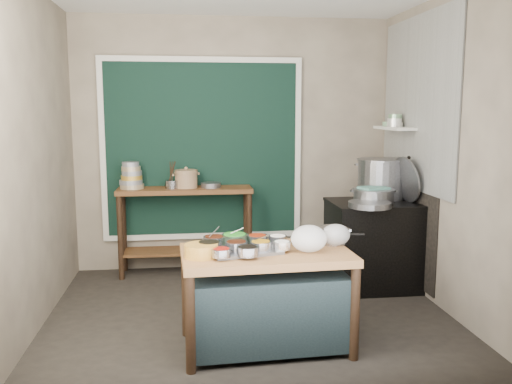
{
  "coord_description": "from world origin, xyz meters",
  "views": [
    {
      "loc": [
        -0.52,
        -4.58,
        1.79
      ],
      "look_at": [
        0.1,
        0.25,
        1.05
      ],
      "focal_mm": 38.0,
      "sensor_mm": 36.0,
      "label": 1
    }
  ],
  "objects": [
    {
      "name": "curtain_frame",
      "position": [
        -0.35,
        1.46,
        1.35
      ],
      "size": [
        2.22,
        0.03,
        2.02
      ],
      "primitive_type": null,
      "color": "beige",
      "rests_on": "back_wall"
    },
    {
      "name": "right_wall",
      "position": [
        1.76,
        0.0,
        1.4
      ],
      "size": [
        0.02,
        3.0,
        2.8
      ],
      "primitive_type": "cube",
      "color": "gray",
      "rests_on": "floor"
    },
    {
      "name": "wide_bowl",
      "position": [
        -0.27,
        1.26,
        0.98
      ],
      "size": [
        0.27,
        0.27,
        0.05
      ],
      "primitive_type": "cylinder",
      "rotation": [
        0.0,
        0.0,
        0.29
      ],
      "color": "gray",
      "rests_on": "back_counter"
    },
    {
      "name": "soot_patch",
      "position": [
        1.74,
        0.65,
        0.7
      ],
      "size": [
        0.01,
        1.3,
        1.3
      ],
      "primitive_type": "cube",
      "color": "black",
      "rests_on": "right_wall"
    },
    {
      "name": "ceramic_crock",
      "position": [
        -0.53,
        1.29,
        1.04
      ],
      "size": [
        0.32,
        0.32,
        0.18
      ],
      "primitive_type": null,
      "rotation": [
        0.0,
        0.0,
        0.29
      ],
      "color": "#866749",
      "rests_on": "back_counter"
    },
    {
      "name": "wall_shelf",
      "position": [
        1.63,
        0.85,
        1.6
      ],
      "size": [
        0.22,
        0.7,
        0.03
      ],
      "primitive_type": "cube",
      "color": "beige",
      "rests_on": "right_wall"
    },
    {
      "name": "prep_table",
      "position": [
        0.05,
        -0.72,
        0.38
      ],
      "size": [
        1.28,
        0.78,
        0.75
      ],
      "primitive_type": "cube",
      "rotation": [
        0.0,
        0.0,
        0.05
      ],
      "color": "olive",
      "rests_on": "floor"
    },
    {
      "name": "pot_lid",
      "position": [
        1.62,
        0.49,
        1.11
      ],
      "size": [
        0.18,
        0.48,
        0.46
      ],
      "primitive_type": "cylinder",
      "rotation": [
        0.0,
        1.36,
        0.15
      ],
      "color": "gray",
      "rests_on": "stove_top"
    },
    {
      "name": "condiment_tray",
      "position": [
        -0.12,
        -0.71,
        0.76
      ],
      "size": [
        0.57,
        0.46,
        0.02
      ],
      "primitive_type": "cube",
      "rotation": [
        0.0,
        0.0,
        0.22
      ],
      "color": "gray",
      "rests_on": "prep_table"
    },
    {
      "name": "bowl_stack",
      "position": [
        -1.12,
        1.3,
        1.08
      ],
      "size": [
        0.26,
        0.26,
        0.29
      ],
      "color": "tan",
      "rests_on": "back_counter"
    },
    {
      "name": "left_wall",
      "position": [
        -1.76,
        0.0,
        1.4
      ],
      "size": [
        0.02,
        3.0,
        2.8
      ],
      "primitive_type": "cube",
      "color": "gray",
      "rests_on": "floor"
    },
    {
      "name": "back_counter",
      "position": [
        -0.55,
        1.28,
        0.47
      ],
      "size": [
        1.45,
        0.4,
        0.95
      ],
      "primitive_type": "cube",
      "color": "#5A3419",
      "rests_on": "floor"
    },
    {
      "name": "shallow_pan",
      "position": [
        1.18,
        0.26,
        0.91
      ],
      "size": [
        0.46,
        0.46,
        0.05
      ],
      "primitive_type": "cylinder",
      "rotation": [
        0.0,
        0.0,
        0.14
      ],
      "color": "gray",
      "rests_on": "stove_top"
    },
    {
      "name": "stove_top",
      "position": [
        1.35,
        0.55,
        0.86
      ],
      "size": [
        0.92,
        0.69,
        0.03
      ],
      "primitive_type": "cube",
      "color": "black",
      "rests_on": "stove_block"
    },
    {
      "name": "stove_block",
      "position": [
        1.35,
        0.55,
        0.42
      ],
      "size": [
        0.9,
        0.68,
        0.85
      ],
      "primitive_type": "cube",
      "color": "black",
      "rests_on": "floor"
    },
    {
      "name": "stock_pot",
      "position": [
        1.47,
        0.77,
        1.08
      ],
      "size": [
        0.66,
        0.66,
        0.41
      ],
      "primitive_type": null,
      "rotation": [
        0.0,
        0.0,
        -0.32
      ],
      "color": "gray",
      "rests_on": "stove_top"
    },
    {
      "name": "condiment_bowls",
      "position": [
        -0.14,
        -0.7,
        0.81
      ],
      "size": [
        0.69,
        0.51,
        0.08
      ],
      "color": "gray",
      "rests_on": "condiment_tray"
    },
    {
      "name": "curtain_panel",
      "position": [
        -0.35,
        1.47,
        1.35
      ],
      "size": [
        2.1,
        0.02,
        1.9
      ],
      "primitive_type": "cube",
      "color": "black",
      "rests_on": "back_wall"
    },
    {
      "name": "plastic_bag_a",
      "position": [
        0.36,
        -0.78,
        0.85
      ],
      "size": [
        0.33,
        0.3,
        0.2
      ],
      "primitive_type": "ellipsoid",
      "rotation": [
        0.0,
        0.0,
        -0.33
      ],
      "color": "white",
      "rests_on": "prep_table"
    },
    {
      "name": "green_cloth",
      "position": [
        1.3,
        0.5,
        1.03
      ],
      "size": [
        0.31,
        0.27,
        0.02
      ],
      "primitive_type": "cube",
      "rotation": [
        0.0,
        0.0,
        0.3
      ],
      "color": "#5F9E8E",
      "rests_on": "steamer"
    },
    {
      "name": "tile_panel",
      "position": [
        1.74,
        0.55,
        1.85
      ],
      "size": [
        0.02,
        1.7,
        1.7
      ],
      "primitive_type": "cube",
      "color": "#B2B2AA",
      "rests_on": "right_wall"
    },
    {
      "name": "shelf_bowl_stack",
      "position": [
        1.63,
        0.85,
        1.68
      ],
      "size": [
        0.16,
        0.16,
        0.13
      ],
      "color": "silver",
      "rests_on": "wall_shelf"
    },
    {
      "name": "steamer",
      "position": [
        1.3,
        0.5,
        0.95
      ],
      "size": [
        0.49,
        0.49,
        0.14
      ],
      "primitive_type": null,
      "rotation": [
        0.0,
        0.0,
        -0.17
      ],
      "color": "gray",
      "rests_on": "stove_top"
    },
    {
      "name": "plastic_bag_b",
      "position": [
        0.61,
        -0.61,
        0.83
      ],
      "size": [
        0.24,
        0.21,
        0.17
      ],
      "primitive_type": "ellipsoid",
      "rotation": [
        0.0,
        0.0,
        0.08
      ],
      "color": "white",
      "rests_on": "prep_table"
    },
    {
      "name": "floor",
      "position": [
        0.0,
        0.0,
        -0.01
      ],
      "size": [
        3.5,
        3.0,
        0.02
      ],
      "primitive_type": "cube",
      "color": "black",
      "rests_on": "ground"
    },
    {
      "name": "yellow_basin",
      "position": [
        -0.43,
        -0.82,
        0.8
      ],
      "size": [
        0.26,
        0.26,
        0.09
      ],
      "primitive_type": "cylinder",
      "rotation": [
        0.0,
        0.0,
        0.07
      ],
      "color": "gold",
      "rests_on": "prep_table"
    },
    {
      "name": "saucepan",
      "position": [
        0.6,
        -0.55,
        0.81
      ],
      "size": [
        0.28,
        0.28,
        0.13
      ],
      "primitive_type": null,
      "rotation": [
        0.0,
        0.0,
        -0.2
      ],
      "color": "gray",
      "rests_on": "prep_table"
    },
    {
      "name": "utensil_cup",
      "position": [
        -0.69,
        1.25,
        1.0
      ],
      "size": [
        0.17,
        0.17,
        0.09
      ],
      "primitive_type": "cylinder",
      "rotation": [
        0.0,
        0.0,
        -0.17
      ],
      "color": "gray",
      "rests_on": "back_counter"
    },
    {
      "name": "back_wall",
      "position": [
        0.0,
        1.51,
        1.4
      ],
      "size": [
        3.5,
        0.02,
        2.8
      ],
      "primitive_type": "cube",
      "color": "gray",
      "rests_on": "floor"
    },
    {
      "name": "shelf_bowl_green",
      "position": [
        1.63,
        1.03,
        1.64
      ],
      "size": [
        0.13,
        0.13,
        0.05
      ],
      "primitive_type": "cylinder",
      "rotation": [
        0.0,
        0.0,
        0.0
      ],
      "color": "gray",
      "rests_on": "wall_shelf"
    }
  ]
}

